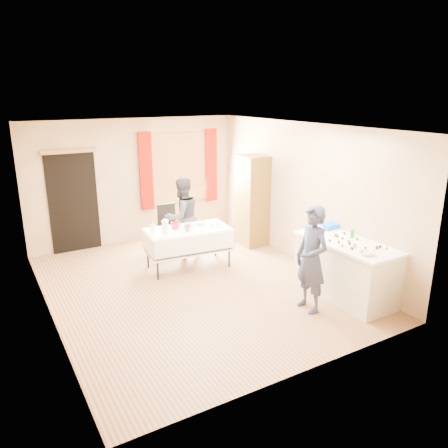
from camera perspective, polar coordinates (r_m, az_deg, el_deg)
floor at (r=7.40m, az=-3.90°, el=-8.06°), size 4.50×5.50×0.02m
ceiling at (r=6.74m, az=-4.35°, el=12.60°), size 4.50×5.50×0.02m
wall_back at (r=9.45m, az=-11.54°, el=5.51°), size 4.50×0.02×2.60m
wall_front at (r=4.76m, az=10.78°, el=-5.76°), size 4.50×0.02×2.60m
wall_left at (r=6.34m, az=-22.76°, el=-1.03°), size 0.02×5.50×2.60m
wall_right at (r=8.17m, az=10.29°, el=3.82°), size 0.02×5.50×2.60m
window_frame at (r=9.74m, az=-5.93°, el=7.29°), size 1.32×0.06×1.52m
window_pane at (r=9.73m, az=-5.89°, el=7.28°), size 1.20×0.02×1.40m
curtain_left at (r=9.40m, az=-10.16°, el=6.77°), size 0.28×0.06×1.65m
curtain_right at (r=10.04m, az=-1.72°, el=7.65°), size 0.28×0.06×1.65m
doorway at (r=9.17m, az=-19.07°, el=2.65°), size 0.95×0.04×2.00m
door_lintel at (r=8.96m, az=-19.65°, el=8.94°), size 1.05×0.06×0.08m
cabinet at (r=9.08m, az=3.69°, el=3.05°), size 0.50×0.60×1.88m
counter at (r=7.12m, az=15.60°, el=-5.68°), size 0.79×1.67×0.91m
party_table at (r=7.98m, az=-4.69°, el=-2.68°), size 1.58×0.91×0.75m
chair at (r=9.02m, az=-7.09°, el=-1.55°), size 0.40×0.40×0.92m
girl at (r=6.44m, az=11.38°, el=-4.53°), size 0.58×0.38×1.59m
woman at (r=8.50m, az=-5.49°, el=0.91°), size 0.97×0.86×1.56m
soda_can at (r=7.13m, az=16.41°, el=-1.26°), size 0.09×0.09×0.12m
mixing_bowl at (r=6.47m, az=18.17°, el=-3.63°), size 0.31×0.31×0.05m
foam_block at (r=7.33m, az=12.11°, el=-0.63°), size 0.17×0.14×0.08m
blue_basket at (r=7.51m, az=13.62°, el=-0.29°), size 0.32×0.23×0.08m
pitcher at (r=7.63m, az=-7.69°, el=-0.41°), size 0.13×0.13×0.22m
cup_red at (r=7.86m, az=-6.41°, el=-0.21°), size 0.18×0.18×0.13m
cup_rainbow at (r=7.70m, az=-4.79°, el=-0.54°), size 0.16×0.16×0.12m
small_bowl at (r=8.09m, az=-2.98°, el=0.11°), size 0.25×0.25×0.06m
pastry_tray at (r=7.97m, az=-1.17°, el=-0.26°), size 0.33×0.28×0.02m
bottle at (r=7.83m, az=-9.26°, el=-0.26°), size 0.08×0.08×0.16m
cake_balls at (r=6.80m, az=16.72°, el=-2.52°), size 0.54×0.92×0.04m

